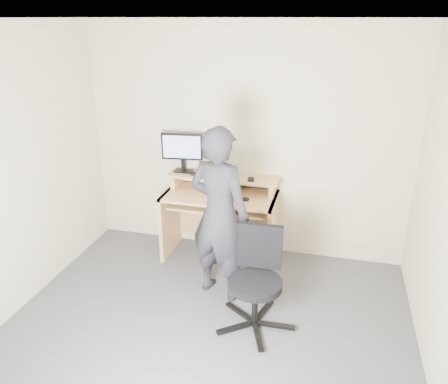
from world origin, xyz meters
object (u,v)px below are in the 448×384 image
at_px(monitor, 182,149).
at_px(person, 219,215).
at_px(desk, 222,209).
at_px(office_chair, 257,275).

height_order(monitor, person, person).
relative_size(desk, office_chair, 1.39).
height_order(desk, monitor, monitor).
height_order(desk, office_chair, desk).
height_order(monitor, office_chair, monitor).
height_order(desk, person, person).
xyz_separation_m(monitor, person, (0.64, -0.82, -0.34)).
bearing_deg(person, monitor, -35.26).
xyz_separation_m(office_chair, person, (-0.42, 0.35, 0.36)).
bearing_deg(monitor, desk, -17.40).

